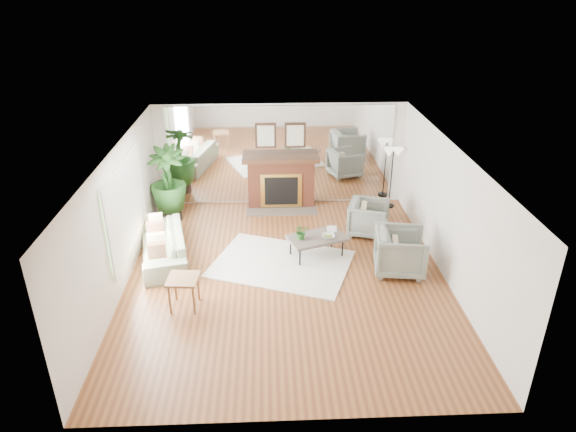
{
  "coord_description": "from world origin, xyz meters",
  "views": [
    {
      "loc": [
        -0.34,
        -8.36,
        5.29
      ],
      "look_at": [
        0.05,
        0.6,
        0.98
      ],
      "focal_mm": 32.0,
      "sensor_mm": 36.0,
      "label": 1
    }
  ],
  "objects_px": {
    "fireplace": "(281,181)",
    "armchair_front": "(400,252)",
    "coffee_table": "(317,238)",
    "floor_lamp": "(393,157)",
    "armchair_back": "(368,218)",
    "potted_ficus": "(168,182)",
    "side_table": "(183,283)",
    "sofa": "(163,245)"
  },
  "relations": [
    {
      "from": "side_table",
      "to": "armchair_back",
      "type": "bearing_deg",
      "value": 35.17
    },
    {
      "from": "coffee_table",
      "to": "side_table",
      "type": "height_order",
      "value": "side_table"
    },
    {
      "from": "armchair_back",
      "to": "floor_lamp",
      "type": "distance_m",
      "value": 1.87
    },
    {
      "from": "fireplace",
      "to": "coffee_table",
      "type": "distance_m",
      "value": 2.63
    },
    {
      "from": "side_table",
      "to": "potted_ficus",
      "type": "xyz_separation_m",
      "value": [
        -0.8,
        3.53,
        0.45
      ]
    },
    {
      "from": "potted_ficus",
      "to": "floor_lamp",
      "type": "distance_m",
      "value": 5.3
    },
    {
      "from": "coffee_table",
      "to": "sofa",
      "type": "xyz_separation_m",
      "value": [
        -3.09,
        0.04,
        -0.11
      ]
    },
    {
      "from": "fireplace",
      "to": "side_table",
      "type": "distance_m",
      "value": 4.55
    },
    {
      "from": "sofa",
      "to": "potted_ficus",
      "type": "xyz_separation_m",
      "value": [
        -0.15,
        1.85,
        0.64
      ]
    },
    {
      "from": "armchair_front",
      "to": "floor_lamp",
      "type": "height_order",
      "value": "floor_lamp"
    },
    {
      "from": "coffee_table",
      "to": "armchair_front",
      "type": "height_order",
      "value": "armchair_front"
    },
    {
      "from": "sofa",
      "to": "side_table",
      "type": "xyz_separation_m",
      "value": [
        0.65,
        -1.68,
        0.18
      ]
    },
    {
      "from": "armchair_front",
      "to": "side_table",
      "type": "bearing_deg",
      "value": 112.31
    },
    {
      "from": "fireplace",
      "to": "potted_ficus",
      "type": "relative_size",
      "value": 1.16
    },
    {
      "from": "floor_lamp",
      "to": "sofa",
      "type": "bearing_deg",
      "value": -155.48
    },
    {
      "from": "potted_ficus",
      "to": "armchair_front",
      "type": "bearing_deg",
      "value": -27.88
    },
    {
      "from": "fireplace",
      "to": "armchair_back",
      "type": "relative_size",
      "value": 2.45
    },
    {
      "from": "fireplace",
      "to": "armchair_front",
      "type": "height_order",
      "value": "fireplace"
    },
    {
      "from": "armchair_back",
      "to": "potted_ficus",
      "type": "height_order",
      "value": "potted_ficus"
    },
    {
      "from": "armchair_back",
      "to": "sofa",
      "type": "bearing_deg",
      "value": 119.75
    },
    {
      "from": "fireplace",
      "to": "sofa",
      "type": "bearing_deg",
      "value": -134.51
    },
    {
      "from": "sofa",
      "to": "side_table",
      "type": "height_order",
      "value": "sofa"
    },
    {
      "from": "armchair_back",
      "to": "side_table",
      "type": "distance_m",
      "value": 4.49
    },
    {
      "from": "fireplace",
      "to": "floor_lamp",
      "type": "bearing_deg",
      "value": -3.41
    },
    {
      "from": "fireplace",
      "to": "armchair_front",
      "type": "xyz_separation_m",
      "value": [
        2.18,
        -3.18,
        -0.23
      ]
    },
    {
      "from": "coffee_table",
      "to": "floor_lamp",
      "type": "relative_size",
      "value": 0.86
    },
    {
      "from": "potted_ficus",
      "to": "side_table",
      "type": "bearing_deg",
      "value": -77.22
    },
    {
      "from": "coffee_table",
      "to": "floor_lamp",
      "type": "height_order",
      "value": "floor_lamp"
    },
    {
      "from": "potted_ficus",
      "to": "fireplace",
      "type": "bearing_deg",
      "value": 13.96
    },
    {
      "from": "armchair_back",
      "to": "armchair_front",
      "type": "distance_m",
      "value": 1.62
    },
    {
      "from": "armchair_back",
      "to": "potted_ficus",
      "type": "xyz_separation_m",
      "value": [
        -4.47,
        0.94,
        0.56
      ]
    },
    {
      "from": "fireplace",
      "to": "floor_lamp",
      "type": "xyz_separation_m",
      "value": [
        2.66,
        -0.16,
        0.62
      ]
    },
    {
      "from": "sofa",
      "to": "armchair_front",
      "type": "xyz_separation_m",
      "value": [
        4.63,
        -0.69,
        0.12
      ]
    },
    {
      "from": "fireplace",
      "to": "armchair_back",
      "type": "xyz_separation_m",
      "value": [
        1.87,
        -1.59,
        -0.28
      ]
    },
    {
      "from": "side_table",
      "to": "floor_lamp",
      "type": "xyz_separation_m",
      "value": [
        4.46,
        4.01,
        0.79
      ]
    },
    {
      "from": "armchair_front",
      "to": "armchair_back",
      "type": "bearing_deg",
      "value": 19.43
    },
    {
      "from": "armchair_front",
      "to": "side_table",
      "type": "xyz_separation_m",
      "value": [
        -3.98,
        -1.0,
        0.06
      ]
    },
    {
      "from": "fireplace",
      "to": "coffee_table",
      "type": "height_order",
      "value": "fireplace"
    },
    {
      "from": "sofa",
      "to": "floor_lamp",
      "type": "bearing_deg",
      "value": 102.0
    },
    {
      "from": "coffee_table",
      "to": "sofa",
      "type": "height_order",
      "value": "sofa"
    },
    {
      "from": "coffee_table",
      "to": "potted_ficus",
      "type": "bearing_deg",
      "value": 149.74
    },
    {
      "from": "side_table",
      "to": "floor_lamp",
      "type": "relative_size",
      "value": 0.39
    }
  ]
}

